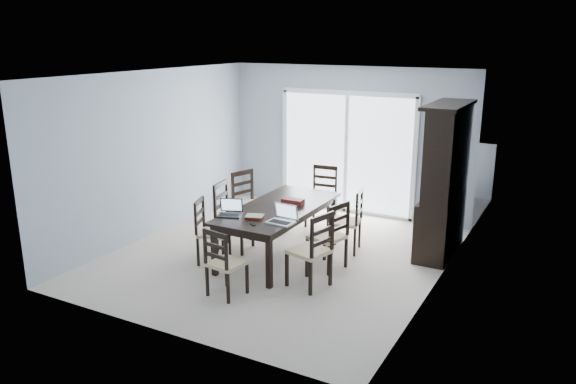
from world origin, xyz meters
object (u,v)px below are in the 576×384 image
at_px(chair_right_mid, 333,229).
at_px(chair_right_near, 315,243).
at_px(chair_left_far, 247,196).
at_px(laptop_silver, 280,219).
at_px(china_hutch, 444,182).
at_px(cell_phone, 253,224).
at_px(hot_tub, 338,171).
at_px(game_box, 293,201).
at_px(dining_table, 279,212).
at_px(chair_end_far, 323,189).
at_px(chair_left_mid, 228,209).
at_px(chair_left_near, 207,224).
at_px(chair_right_far, 352,214).
at_px(laptop_dark, 229,212).
at_px(chair_end_near, 221,256).

bearing_deg(chair_right_mid, chair_right_near, -161.80).
bearing_deg(chair_left_far, laptop_silver, 63.85).
xyz_separation_m(china_hutch, cell_phone, (-1.94, -2.10, -0.32)).
relative_size(china_hutch, chair_right_near, 1.90).
height_order(cell_phone, hot_tub, hot_tub).
xyz_separation_m(chair_right_mid, game_box, (-0.76, 0.29, 0.20)).
bearing_deg(game_box, laptop_silver, -72.77).
relative_size(dining_table, chair_right_mid, 1.98).
height_order(laptop_silver, cell_phone, laptop_silver).
bearing_deg(chair_right_near, chair_end_far, 36.96).
relative_size(chair_right_near, cell_phone, 11.34).
height_order(dining_table, game_box, game_box).
relative_size(chair_left_mid, game_box, 3.79).
bearing_deg(chair_left_mid, chair_end_far, 148.41).
height_order(chair_left_near, chair_right_near, chair_right_near).
height_order(chair_right_far, chair_end_far, chair_end_far).
bearing_deg(chair_right_far, chair_left_mid, 104.06).
height_order(chair_left_mid, laptop_dark, chair_left_mid).
height_order(china_hutch, game_box, china_hutch).
height_order(chair_right_near, chair_end_far, chair_right_near).
height_order(chair_right_mid, chair_end_near, chair_right_mid).
relative_size(china_hutch, laptop_silver, 6.12).
relative_size(chair_left_near, laptop_silver, 2.94).
xyz_separation_m(chair_end_near, cell_phone, (0.04, 0.65, 0.22)).
relative_size(chair_end_far, laptop_silver, 3.20).
bearing_deg(chair_left_far, laptop_dark, 40.68).
height_order(china_hutch, chair_right_mid, china_hutch).
xyz_separation_m(chair_left_mid, laptop_silver, (1.18, -0.54, 0.18)).
height_order(chair_left_mid, chair_right_near, chair_left_mid).
height_order(chair_left_near, laptop_dark, chair_left_near).
distance_m(chair_left_near, laptop_silver, 1.19).
height_order(chair_right_near, cell_phone, chair_right_near).
height_order(chair_right_mid, laptop_silver, chair_right_mid).
xyz_separation_m(china_hutch, laptop_dark, (-2.40, -1.93, -0.27)).
bearing_deg(chair_end_far, chair_right_far, 127.72).
height_order(china_hutch, laptop_dark, china_hutch).
distance_m(chair_right_near, game_box, 1.25).
distance_m(china_hutch, chair_right_mid, 1.82).
relative_size(chair_left_far, laptop_silver, 3.26).
height_order(laptop_dark, hot_tub, laptop_dark).
height_order(chair_right_mid, cell_phone, chair_right_mid).
bearing_deg(dining_table, cell_phone, -84.16).
height_order(dining_table, chair_end_near, chair_end_near).
bearing_deg(hot_tub, chair_left_mid, -92.10).
bearing_deg(chair_left_far, chair_left_mid, 28.05).
distance_m(chair_left_mid, hot_tub, 3.77).
bearing_deg(cell_phone, chair_left_far, 159.36).
height_order(chair_left_mid, chair_end_far, chair_left_mid).
relative_size(chair_right_mid, chair_end_far, 0.97).
height_order(chair_left_mid, chair_end_near, chair_left_mid).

